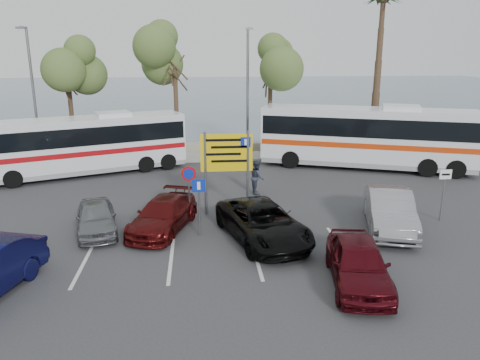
{
  "coord_description": "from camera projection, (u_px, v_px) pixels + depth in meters",
  "views": [
    {
      "loc": [
        -0.19,
        -15.99,
        6.92
      ],
      "look_at": [
        1.55,
        3.0,
        1.55
      ],
      "focal_mm": 35.0,
      "sensor_mm": 36.0,
      "label": 1
    }
  ],
  "objects": [
    {
      "name": "pedestrian_far",
      "position": [
        257.0,
        177.0,
        22.98
      ],
      "size": [
        0.64,
        0.81,
        1.66
      ],
      "primitive_type": "imported",
      "rotation": [
        0.0,
        0.0,
        1.58
      ],
      "color": "#2D3243",
      "rests_on": "ground"
    },
    {
      "name": "car_red",
      "position": [
        358.0,
        263.0,
        14.07
      ],
      "size": [
        2.3,
        4.35,
        1.41
      ],
      "primitive_type": "imported",
      "rotation": [
        0.0,
        0.0,
        -0.16
      ],
      "color": "#480A11",
      "rests_on": "ground"
    },
    {
      "name": "sign_taxi",
      "position": [
        444.0,
        188.0,
        19.12
      ],
      "size": [
        0.5,
        0.07,
        2.2
      ],
      "color": "slate",
      "rests_on": "ground"
    },
    {
      "name": "street_lamp_left",
      "position": [
        33.0,
        89.0,
        28.05
      ],
      "size": [
        0.45,
        1.15,
        8.01
      ],
      "color": "slate",
      "rests_on": "kerb_strip"
    },
    {
      "name": "tree_mid",
      "position": [
        174.0,
        53.0,
        28.7
      ],
      "size": [
        3.2,
        3.2,
        8.0
      ],
      "color": "#382619",
      "rests_on": "kerb_strip"
    },
    {
      "name": "direction_sign",
      "position": [
        227.0,
        159.0,
        19.71
      ],
      "size": [
        2.2,
        0.12,
        3.6
      ],
      "color": "slate",
      "rests_on": "ground"
    },
    {
      "name": "ground",
      "position": [
        206.0,
        243.0,
        17.22
      ],
      "size": [
        120.0,
        120.0,
        0.0
      ],
      "primitive_type": "plane",
      "color": "#333335",
      "rests_on": "ground"
    },
    {
      "name": "tree_left",
      "position": [
        67.0,
        64.0,
        28.31
      ],
      "size": [
        3.2,
        3.2,
        7.2
      ],
      "color": "#382619",
      "rests_on": "kerb_strip"
    },
    {
      "name": "lane_markings",
      "position": [
        173.0,
        256.0,
        16.16
      ],
      "size": [
        12.02,
        4.2,
        0.01
      ],
      "primitive_type": null,
      "color": "silver",
      "rests_on": "ground"
    },
    {
      "name": "coach_bus_right",
      "position": [
        366.0,
        139.0,
        27.66
      ],
      "size": [
        12.35,
        6.64,
        3.8
      ],
      "color": "silver",
      "rests_on": "ground"
    },
    {
      "name": "street_lamp_right",
      "position": [
        248.0,
        87.0,
        29.19
      ],
      "size": [
        0.45,
        1.15,
        8.01
      ],
      "color": "slate",
      "rests_on": "kerb_strip"
    },
    {
      "name": "car_silver_b",
      "position": [
        390.0,
        210.0,
        18.4
      ],
      "size": [
        2.82,
        4.99,
        1.56
      ],
      "primitive_type": "imported",
      "rotation": [
        0.0,
        0.0,
        -0.26
      ],
      "color": "gray",
      "rests_on": "ground"
    },
    {
      "name": "kerb_strip",
      "position": [
        201.0,
        157.0,
        30.62
      ],
      "size": [
        44.0,
        2.4,
        0.15
      ],
      "primitive_type": "cube",
      "color": "#9C988E",
      "rests_on": "ground"
    },
    {
      "name": "seawall",
      "position": [
        201.0,
        147.0,
        32.47
      ],
      "size": [
        48.0,
        0.8,
        0.6
      ],
      "primitive_type": "cube",
      "color": "gray",
      "rests_on": "ground"
    },
    {
      "name": "coach_bus_left",
      "position": [
        85.0,
        147.0,
        26.28
      ],
      "size": [
        11.16,
        6.32,
        3.45
      ],
      "color": "silver",
      "rests_on": "ground"
    },
    {
      "name": "suv_black",
      "position": [
        263.0,
        223.0,
        17.34
      ],
      "size": [
        3.57,
        5.46,
        1.4
      ],
      "primitive_type": "imported",
      "rotation": [
        0.0,
        0.0,
        0.27
      ],
      "color": "black",
      "rests_on": "ground"
    },
    {
      "name": "car_silver_a",
      "position": [
        96.0,
        217.0,
        18.12
      ],
      "size": [
        2.24,
        3.88,
        1.24
      ],
      "primitive_type": "imported",
      "rotation": [
        0.0,
        0.0,
        0.22
      ],
      "color": "slate",
      "rests_on": "ground"
    },
    {
      "name": "tree_right",
      "position": [
        271.0,
        61.0,
        29.36
      ],
      "size": [
        3.2,
        3.2,
        7.4
      ],
      "color": "#382619",
      "rests_on": "kerb_strip"
    },
    {
      "name": "sea",
      "position": [
        198.0,
        93.0,
        74.73
      ],
      "size": [
        140.0,
        140.0,
        0.0
      ],
      "primitive_type": "plane",
      "color": "#42556A",
      "rests_on": "ground"
    },
    {
      "name": "sign_parking",
      "position": [
        199.0,
        199.0,
        17.56
      ],
      "size": [
        0.5,
        0.07,
        2.25
      ],
      "color": "slate",
      "rests_on": "ground"
    },
    {
      "name": "sign_no_stop",
      "position": [
        189.0,
        185.0,
        19.02
      ],
      "size": [
        0.6,
        0.08,
        2.35
      ],
      "color": "slate",
      "rests_on": "ground"
    },
    {
      "name": "car_maroon",
      "position": [
        163.0,
        215.0,
        18.34
      ],
      "size": [
        3.04,
        4.65,
        1.25
      ],
      "primitive_type": "imported",
      "rotation": [
        0.0,
        0.0,
        -0.32
      ],
      "color": "#4C0C0C",
      "rests_on": "ground"
    }
  ]
}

